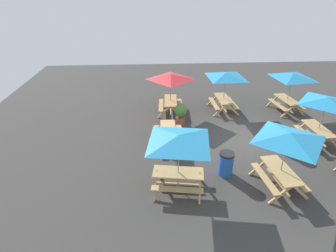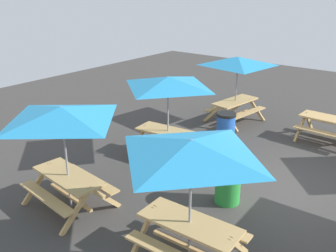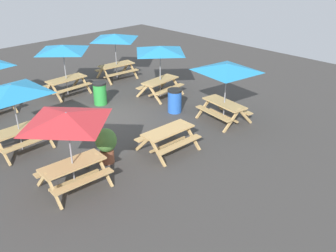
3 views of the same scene
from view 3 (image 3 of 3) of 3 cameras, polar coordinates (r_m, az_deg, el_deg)
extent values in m
plane|color=#3D3A38|center=(15.15, -9.59, 1.24)|extent=(28.06, 28.06, 0.00)
cube|color=tan|center=(13.25, -21.77, -0.50)|extent=(1.83, 0.77, 0.05)
cube|color=tan|center=(13.83, -22.59, -0.88)|extent=(1.81, 0.33, 0.04)
cube|color=tan|center=(12.92, -20.47, -2.40)|extent=(1.81, 0.33, 0.04)
cube|color=tan|center=(14.00, -19.38, -0.39)|extent=(0.09, 0.80, 0.81)
cube|color=tan|center=(13.40, -17.88, -1.33)|extent=(0.09, 0.80, 0.81)
cube|color=tan|center=(12.85, -23.84, -3.59)|extent=(0.09, 0.80, 0.81)
cube|color=tan|center=(13.47, -21.41, -2.49)|extent=(1.56, 0.13, 0.06)
cylinder|color=gray|center=(13.09, -22.06, 1.11)|extent=(0.04, 0.04, 2.30)
pyramid|color=#268CC6|center=(12.73, -22.80, 5.24)|extent=(2.83, 2.83, 0.28)
cube|color=tan|center=(12.25, 0.00, -0.67)|extent=(1.82, 0.76, 0.05)
cube|color=tan|center=(12.75, -1.67, -1.03)|extent=(1.81, 0.32, 0.04)
cube|color=tan|center=(12.03, 1.77, -2.77)|extent=(1.81, 0.32, 0.04)
cube|color=tan|center=(13.13, 1.44, -0.58)|extent=(0.09, 0.80, 0.81)
cube|color=tan|center=(12.67, 3.72, -1.66)|extent=(0.09, 0.80, 0.81)
cube|color=tan|center=(12.22, -3.86, -2.76)|extent=(0.09, 0.80, 0.81)
cube|color=tan|center=(11.73, -1.62, -4.02)|extent=(0.09, 0.80, 0.81)
cube|color=tan|center=(12.49, 0.00, -2.81)|extent=(1.56, 0.13, 0.06)
cube|color=tan|center=(16.95, -1.19, 6.98)|extent=(1.86, 0.88, 0.05)
cube|color=tan|center=(17.39, -2.56, 6.44)|extent=(1.82, 0.44, 0.04)
cube|color=tan|center=(16.71, 0.25, 5.65)|extent=(1.82, 0.44, 0.04)
cube|color=tan|center=(17.85, -0.41, 6.71)|extent=(0.14, 0.80, 0.81)
cube|color=tan|center=(17.41, 1.43, 6.21)|extent=(0.14, 0.80, 0.81)
cube|color=tan|center=(16.76, -3.88, 5.37)|extent=(0.14, 0.80, 0.81)
cube|color=tan|center=(16.30, -2.01, 4.80)|extent=(0.14, 0.80, 0.81)
cube|color=tan|center=(17.12, -1.17, 5.33)|extent=(1.56, 0.22, 0.06)
cylinder|color=gray|center=(16.82, -1.20, 8.30)|extent=(0.04, 0.04, 2.30)
pyramid|color=#268CC6|center=(16.55, -1.23, 11.64)|extent=(2.19, 2.19, 0.28)
cube|color=tan|center=(14.56, 8.59, 3.46)|extent=(0.96, 1.88, 0.05)
cube|color=tan|center=(14.32, 6.92, 1.91)|extent=(0.53, 1.82, 0.04)
cube|color=tan|center=(15.04, 10.04, 2.89)|extent=(0.53, 1.82, 0.04)
cube|color=tan|center=(14.99, 5.44, 2.78)|extent=(0.80, 0.18, 0.81)
cube|color=tan|center=(15.45, 7.49, 3.39)|extent=(0.80, 0.18, 0.81)
cube|color=tan|center=(13.97, 9.61, 0.73)|extent=(0.80, 0.18, 0.81)
cube|color=tan|center=(14.46, 11.67, 1.44)|extent=(0.80, 0.18, 0.81)
cube|color=tan|center=(14.76, 8.46, 1.59)|extent=(0.30, 1.55, 0.06)
cylinder|color=gray|center=(14.41, 8.70, 4.97)|extent=(0.04, 0.04, 2.30)
pyramid|color=#268CC6|center=(14.09, 8.97, 8.81)|extent=(2.80, 2.80, 0.28)
cube|color=tan|center=(17.35, -24.02, 3.84)|extent=(0.16, 0.80, 0.81)
cube|color=tan|center=(16.73, -22.79, 3.31)|extent=(0.16, 0.80, 0.81)
cube|color=tan|center=(19.47, -7.86, 9.25)|extent=(1.86, 0.88, 0.05)
cube|color=tan|center=(20.01, -8.64, 8.78)|extent=(1.82, 0.44, 0.04)
cube|color=tan|center=(19.11, -6.94, 8.07)|extent=(1.82, 0.44, 0.04)
cube|color=tan|center=(20.27, -6.45, 8.89)|extent=(0.14, 0.80, 0.81)
cube|color=tan|center=(19.68, -5.28, 8.43)|extent=(0.14, 0.80, 0.81)
cube|color=tan|center=(19.52, -10.33, 7.98)|extent=(0.14, 0.80, 0.81)
cube|color=tan|center=(18.91, -9.24, 7.48)|extent=(0.14, 0.80, 0.81)
cube|color=tan|center=(19.63, -7.77, 7.79)|extent=(1.56, 0.22, 0.06)
cylinder|color=gray|center=(19.36, -7.93, 10.41)|extent=(0.04, 0.04, 2.30)
pyramid|color=#268CC6|center=(19.12, -8.12, 13.33)|extent=(2.19, 2.19, 0.28)
cube|color=tan|center=(17.74, -15.24, 6.94)|extent=(1.83, 0.77, 0.05)
cube|color=tan|center=(18.28, -16.07, 6.42)|extent=(1.81, 0.33, 0.04)
cube|color=tan|center=(17.39, -14.15, 5.67)|extent=(1.81, 0.33, 0.04)
cube|color=tan|center=(18.54, -13.70, 6.71)|extent=(0.09, 0.80, 0.81)
cube|color=tan|center=(17.96, -12.39, 6.22)|extent=(0.09, 0.80, 0.81)
cube|color=tan|center=(17.80, -17.85, 5.39)|extent=(0.09, 0.80, 0.81)
cube|color=tan|center=(17.19, -16.62, 4.85)|extent=(0.09, 0.80, 0.81)
cube|color=tan|center=(17.91, -15.05, 5.37)|extent=(1.56, 0.13, 0.06)
cylinder|color=gray|center=(17.62, -15.40, 8.20)|extent=(0.04, 0.04, 2.30)
pyramid|color=#268CC6|center=(17.36, -15.79, 11.37)|extent=(2.08, 2.08, 0.28)
cube|color=tan|center=(10.75, -14.35, -5.63)|extent=(1.84, 0.80, 0.05)
cube|color=tan|center=(11.33, -15.51, -5.75)|extent=(1.81, 0.36, 0.04)
cube|color=tan|center=(10.48, -12.76, -8.20)|extent=(1.81, 0.36, 0.04)
cube|color=tan|center=(11.51, -11.59, -5.21)|extent=(0.11, 0.80, 0.81)
cube|color=tan|center=(10.97, -9.64, -6.72)|extent=(0.11, 0.80, 0.81)
cube|color=tan|center=(10.98, -18.65, -7.80)|extent=(0.11, 0.80, 0.81)
cube|color=tan|center=(10.40, -16.99, -9.57)|extent=(0.11, 0.80, 0.81)
cube|color=tan|center=(11.02, -14.06, -7.94)|extent=(1.56, 0.16, 0.06)
cylinder|color=gray|center=(10.54, -14.59, -3.72)|extent=(0.04, 0.04, 2.30)
pyramid|color=red|center=(10.10, -15.22, 1.28)|extent=(2.11, 2.11, 0.28)
cylinder|color=green|center=(16.37, -10.32, 4.78)|extent=(0.56, 0.56, 0.90)
cylinder|color=black|center=(16.20, -10.45, 6.40)|extent=(0.59, 0.59, 0.08)
cylinder|color=blue|center=(15.32, 1.02, 3.73)|extent=(0.56, 0.56, 0.90)
cylinder|color=black|center=(15.14, 1.04, 5.45)|extent=(0.59, 0.59, 0.08)
cylinder|color=#935138|center=(11.99, -9.25, -4.60)|extent=(0.44, 0.44, 0.40)
ellipsoid|color=#4C7F38|center=(11.71, -9.44, -2.15)|extent=(0.67, 0.67, 0.76)
camera|label=1|loc=(19.61, 26.69, 24.66)|focal=28.00mm
camera|label=2|loc=(20.04, -31.42, 17.68)|focal=40.00mm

